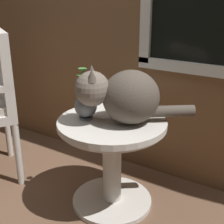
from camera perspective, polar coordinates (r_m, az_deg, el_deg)
ground_plane at (r=2.03m, az=-8.51°, el=-17.37°), size 6.00×6.00×0.00m
wicker_side_table at (r=1.88m, az=0.00°, el=-6.49°), size 0.63×0.63×0.56m
cat at (r=1.72m, az=2.25°, el=2.96°), size 0.57×0.46×0.32m
pewter_vase_with_ivy at (r=1.80m, az=-4.79°, el=1.55°), size 0.13×0.13×0.30m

